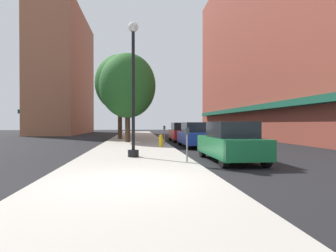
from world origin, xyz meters
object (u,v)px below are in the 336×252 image
parking_meter_far (187,140)px  tree_near (127,97)px  fire_hydrant (161,140)px  tree_far (128,86)px  car_blue (195,135)px  lamppost (133,87)px  car_green (230,142)px  parking_meter_near (164,133)px  car_red (181,132)px  tree_mid (120,83)px

parking_meter_far → tree_near: (-3.06, 21.03, 3.64)m
fire_hydrant → parking_meter_far: 6.86m
tree_near → tree_far: bearing=-87.5°
tree_near → parking_meter_far: bearing=-81.7°
car_blue → lamppost: bearing=-123.1°
parking_meter_far → car_green: car_green is taller
fire_hydrant → parking_meter_near: bearing=78.3°
tree_near → car_red: 9.80m
parking_meter_far → tree_near: tree_near is taller
lamppost → fire_hydrant: lamppost is taller
parking_meter_near → car_blue: 2.26m
lamppost → tree_near: size_ratio=0.87×
parking_meter_far → tree_far: bearing=102.9°
parking_meter_far → tree_near: bearing=98.3°
tree_mid → tree_far: bearing=-79.4°
lamppost → parking_meter_far: 3.56m
lamppost → fire_hydrant: 5.90m
parking_meter_far → fire_hydrant: bearing=93.4°
parking_meter_near → car_red: bearing=67.5°
tree_mid → car_red: size_ratio=1.87×
lamppost → tree_mid: 14.72m
fire_hydrant → tree_far: size_ratio=0.11×
tree_far → car_blue: 7.08m
parking_meter_near → tree_mid: (-3.53, 7.52, 4.50)m
tree_near → tree_mid: 4.82m
parking_meter_near → parking_meter_far: (0.00, -8.79, 0.00)m
lamppost → tree_near: (-1.00, 19.19, 1.38)m
parking_meter_far → car_blue: size_ratio=0.30×
tree_near → tree_far: tree_far is taller
tree_far → car_red: size_ratio=1.62×
parking_meter_far → parking_meter_near: bearing=90.0°
parking_meter_near → car_red: car_red is taller
car_red → car_green: bearing=-88.6°
tree_mid → car_green: 17.18m
parking_meter_near → car_green: size_ratio=0.30×
tree_mid → car_green: tree_mid is taller
tree_far → car_blue: bearing=-40.3°
car_blue → car_red: bearing=91.4°
tree_far → car_green: tree_far is taller
fire_hydrant → car_green: (2.36, -6.13, 0.29)m
tree_near → parking_meter_near: bearing=-76.0°
tree_mid → car_red: (5.48, -2.81, -4.64)m
tree_near → tree_mid: tree_mid is taller
parking_meter_near → parking_meter_far: 8.79m
parking_meter_near → tree_far: size_ratio=0.19×
parking_meter_far → car_green: 2.08m
fire_hydrant → car_blue: 2.52m
tree_far → car_green: (4.59, -10.84, -3.74)m
tree_near → tree_mid: size_ratio=0.85×
parking_meter_near → parking_meter_far: size_ratio=1.00×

